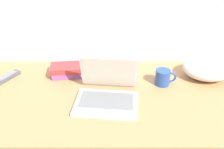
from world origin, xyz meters
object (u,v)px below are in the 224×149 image
Objects in this scene: coffee_mug at (164,77)px; cushion at (208,69)px; laptop at (108,92)px; book_stack at (67,70)px; remote_control_near at (8,77)px.

cushion is at bearing 16.33° from coffee_mug.
laptop is 1.71× the size of book_stack.
coffee_mug is 0.43× the size of cushion.
coffee_mug is (0.31, 0.15, -0.00)m from laptop.
coffee_mug is at bearing 25.65° from laptop.
remote_control_near is (-0.59, 0.21, -0.03)m from laptop.
book_stack is 0.83m from cushion.
book_stack is at bearing 178.37° from cushion.
coffee_mug reaches higher than remote_control_near.
laptop is 0.63m from remote_control_near.
coffee_mug is 0.62× the size of book_stack.
remote_control_near is at bearing 160.69° from laptop.
cushion is (1.17, 0.02, 0.05)m from remote_control_near.
laptop is 2.77× the size of coffee_mug.
cushion is (0.83, -0.02, 0.02)m from book_stack.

